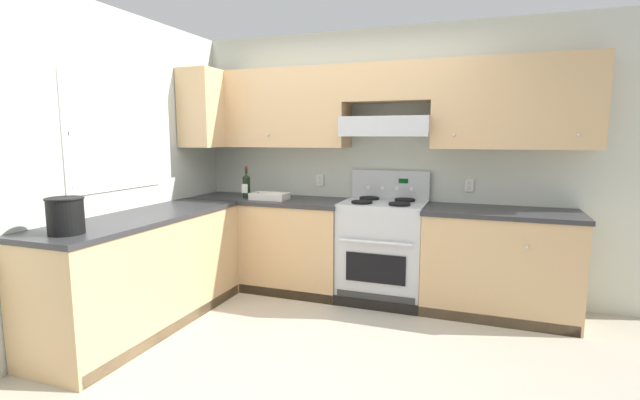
# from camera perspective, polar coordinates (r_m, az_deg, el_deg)

# --- Properties ---
(ground_plane) EXTENTS (7.04, 7.04, 0.00)m
(ground_plane) POSITION_cam_1_polar(r_m,az_deg,el_deg) (3.47, -4.12, -18.16)
(ground_plane) COLOR #B2AA99
(wall_back) EXTENTS (4.68, 0.57, 2.55)m
(wall_back) POSITION_cam_1_polar(r_m,az_deg,el_deg) (4.45, 8.76, 7.26)
(wall_back) COLOR beige
(wall_back) RESTS_ON ground_plane
(wall_left) EXTENTS (0.47, 4.00, 2.55)m
(wall_left) POSITION_cam_1_polar(r_m,az_deg,el_deg) (4.21, -23.21, 4.82)
(wall_left) COLOR beige
(wall_left) RESTS_ON ground_plane
(counter_back_run) EXTENTS (3.60, 0.65, 0.91)m
(counter_back_run) POSITION_cam_1_polar(r_m,az_deg,el_deg) (4.35, 5.21, -6.37)
(counter_back_run) COLOR tan
(counter_back_run) RESTS_ON ground_plane
(counter_left_run) EXTENTS (0.63, 1.91, 0.91)m
(counter_left_run) POSITION_cam_1_polar(r_m,az_deg,el_deg) (3.95, -21.09, -8.38)
(counter_left_run) COLOR tan
(counter_left_run) RESTS_ON ground_plane
(stove) EXTENTS (0.76, 0.62, 1.20)m
(stove) POSITION_cam_1_polar(r_m,az_deg,el_deg) (4.31, 7.87, -6.19)
(stove) COLOR #B7BABC
(stove) RESTS_ON ground_plane
(wine_bottle) EXTENTS (0.08, 0.08, 0.32)m
(wine_bottle) POSITION_cam_1_polar(r_m,az_deg,el_deg) (4.65, -9.19, 1.84)
(wine_bottle) COLOR black
(wine_bottle) RESTS_ON counter_back_run
(bowl) EXTENTS (0.36, 0.21, 0.07)m
(bowl) POSITION_cam_1_polar(r_m,az_deg,el_deg) (4.51, -6.34, 0.33)
(bowl) COLOR beige
(bowl) RESTS_ON counter_back_run
(bucket) EXTENTS (0.23, 0.23, 0.24)m
(bucket) POSITION_cam_1_polar(r_m,az_deg,el_deg) (3.31, -29.25, -1.64)
(bucket) COLOR black
(bucket) RESTS_ON counter_left_run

